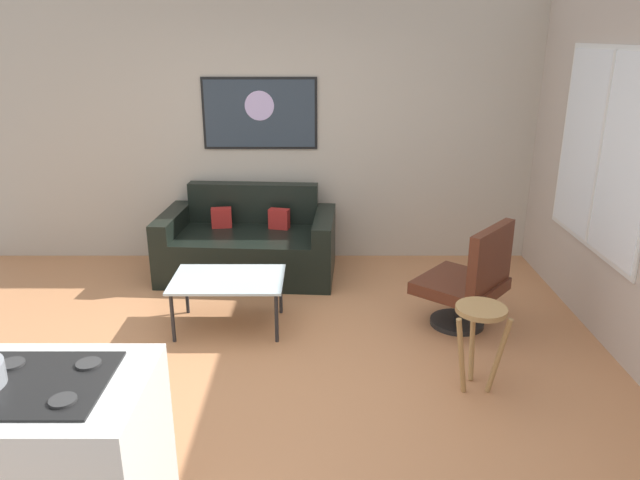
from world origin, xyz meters
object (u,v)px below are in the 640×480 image
object	(u,v)px
armchair	(471,281)
wall_painting	(261,113)
couch	(250,246)
coffee_table	(229,282)
bar_stool	(481,325)

from	to	relation	value
armchair	wall_painting	world-z (taller)	wall_painting
couch	coffee_table	distance (m)	1.17
couch	armchair	distance (m)	2.25
coffee_table	bar_stool	distance (m)	2.01
bar_stool	armchair	bearing A→B (deg)	80.45
coffee_table	bar_stool	size ratio (longest dim) A/B	1.48
coffee_table	wall_painting	xyz separation A→B (m)	(0.14, 1.64, 1.14)
coffee_table	bar_stool	world-z (taller)	bar_stool
bar_stool	wall_painting	size ratio (longest dim) A/B	0.53
couch	coffee_table	size ratio (longest dim) A/B	1.94
bar_stool	wall_painting	bearing A→B (deg)	123.02
couch	armchair	size ratio (longest dim) A/B	1.95
couch	wall_painting	xyz separation A→B (m)	(0.10, 0.48, 1.24)
armchair	couch	bearing A→B (deg)	148.23
bar_stool	coffee_table	bearing A→B (deg)	153.18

